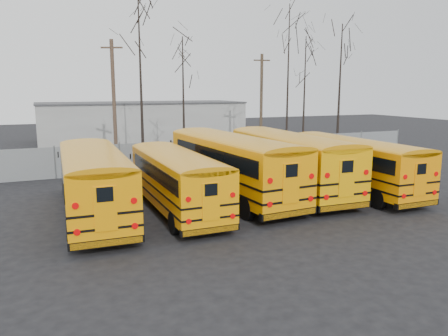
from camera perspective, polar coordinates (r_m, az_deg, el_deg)
name	(u,v)px	position (r m, az deg, el deg)	size (l,w,h in m)	color
ground	(256,214)	(19.89, 4.24, -6.01)	(120.00, 120.00, 0.00)	black
fence	(178,155)	(30.60, -6.08, 1.65)	(40.00, 0.04, 2.00)	gray
distant_building	(142,121)	(50.25, -10.64, 6.05)	(22.00, 8.00, 4.00)	#B7B7B2
bus_a	(93,177)	(19.81, -16.72, -1.11)	(2.92, 11.10, 3.08)	black
bus_b	(175,176)	(20.10, -6.37, -1.00)	(2.34, 10.13, 2.83)	black
bus_c	(230,160)	(22.38, 0.85, 0.99)	(3.56, 12.07, 3.34)	black
bus_d	(288,157)	(23.92, 8.34, 1.41)	(3.13, 11.82, 3.28)	black
bus_e	(352,160)	(24.73, 16.33, 0.99)	(2.53, 10.70, 2.99)	black
utility_pole_left	(114,100)	(34.92, -14.18, 8.64)	(1.56, 0.77, 9.25)	#4F3B2C
utility_pole_right	(261,100)	(41.56, 4.89, 8.78)	(1.55, 0.39, 8.75)	#493929
tree_1	(141,80)	(35.56, -10.83, 11.25)	(0.26, 0.26, 12.54)	black
tree_2	(183,98)	(35.80, -5.33, 9.06)	(0.26, 0.26, 9.65)	black
tree_3	(288,81)	(37.97, 8.34, 11.19)	(0.26, 0.26, 12.46)	black
tree_4	(304,94)	(41.73, 10.45, 9.54)	(0.26, 0.26, 10.28)	black
tree_5	(340,87)	(43.26, 14.86, 10.19)	(0.26, 0.26, 11.49)	black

